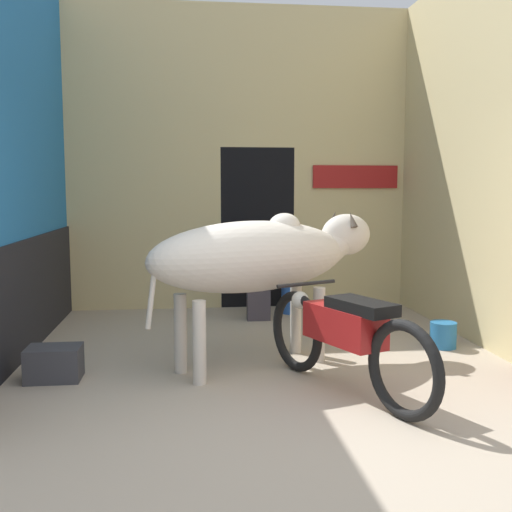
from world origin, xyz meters
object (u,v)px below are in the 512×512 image
at_px(motorcycle_near, 344,335).
at_px(bucket, 443,335).
at_px(shopkeeper_seated, 257,267).
at_px(plastic_stool, 290,295).
at_px(crate, 54,363).
at_px(cow, 263,256).

distance_m(motorcycle_near, bucket, 1.81).
bearing_deg(shopkeeper_seated, plastic_stool, 28.49).
relative_size(motorcycle_near, plastic_stool, 4.25).
bearing_deg(motorcycle_near, crate, 166.04).
relative_size(cow, plastic_stool, 5.28).
height_order(shopkeeper_seated, bucket, shopkeeper_seated).
distance_m(shopkeeper_seated, plastic_stool, 0.64).
distance_m(motorcycle_near, shopkeeper_seated, 2.80).
distance_m(plastic_stool, bucket, 2.21).
xyz_separation_m(cow, crate, (-1.78, -0.23, -0.85)).
xyz_separation_m(cow, plastic_stool, (0.63, 2.21, -0.75)).
height_order(cow, motorcycle_near, cow).
xyz_separation_m(shopkeeper_seated, crate, (-1.96, -2.19, -0.49)).
xyz_separation_m(motorcycle_near, bucket, (1.33, 1.18, -0.33)).
bearing_deg(motorcycle_near, cow, 123.88).
distance_m(motorcycle_near, crate, 2.41).
relative_size(cow, bucket, 8.90).
xyz_separation_m(shopkeeper_seated, bucket, (1.69, -1.59, -0.50)).
bearing_deg(bucket, motorcycle_near, -138.47).
xyz_separation_m(cow, bucket, (1.87, 0.38, -0.86)).
relative_size(cow, motorcycle_near, 1.24).
bearing_deg(bucket, crate, -170.58).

